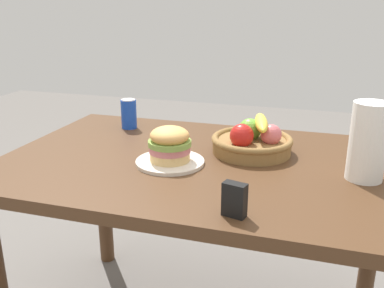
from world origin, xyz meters
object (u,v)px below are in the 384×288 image
soda_can (129,114)px  fruit_basket (252,141)px  paper_towel_roll (368,142)px  plate (170,162)px  sandwich (170,144)px  napkin_holder (234,200)px

soda_can → fruit_basket: 0.58m
soda_can → paper_towel_roll: 0.97m
plate → fruit_basket: fruit_basket is taller
sandwich → napkin_holder: bearing=-46.9°
plate → napkin_holder: napkin_holder is taller
sandwich → fruit_basket: bearing=37.1°
sandwich → paper_towel_roll: paper_towel_roll is taller
sandwich → paper_towel_roll: bearing=4.7°
fruit_basket → soda_can: bearing=163.5°
plate → soda_can: (-0.31, 0.35, 0.06)m
sandwich → napkin_holder: sandwich is taller
napkin_holder → soda_can: bearing=146.7°
napkin_holder → paper_towel_roll: bearing=60.9°
sandwich → soda_can: (-0.31, 0.35, -0.01)m
fruit_basket → paper_towel_roll: size_ratio=1.21×
soda_can → fruit_basket: (0.56, -0.17, -0.02)m
napkin_holder → sandwich: bearing=147.4°
plate → sandwich: bearing=180.0°
plate → napkin_holder: bearing=-46.9°
paper_towel_roll → soda_can: bearing=161.9°
paper_towel_roll → fruit_basket: bearing=159.7°
soda_can → napkin_holder: (0.59, -0.65, -0.02)m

